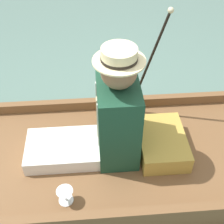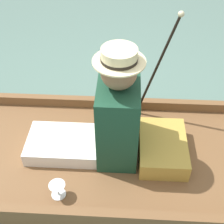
# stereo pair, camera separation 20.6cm
# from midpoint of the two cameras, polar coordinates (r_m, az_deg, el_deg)

# --- Properties ---
(ground_plane) EXTENTS (16.00, 16.00, 0.00)m
(ground_plane) POSITION_cam_midpoint_polar(r_m,az_deg,el_deg) (2.43, 0.52, -9.65)
(ground_plane) COLOR slate
(punt_boat) EXTENTS (1.12, 3.25, 0.22)m
(punt_boat) POSITION_cam_midpoint_polar(r_m,az_deg,el_deg) (2.38, 0.53, -8.57)
(punt_boat) COLOR brown
(punt_boat) RESTS_ON ground_plane
(seat_cushion) EXTENTS (0.48, 0.34, 0.14)m
(seat_cushion) POSITION_cam_midpoint_polar(r_m,az_deg,el_deg) (2.32, 11.75, -6.54)
(seat_cushion) COLOR #B7933D
(seat_cushion) RESTS_ON punt_boat
(seated_person) EXTENTS (0.40, 0.82, 0.88)m
(seated_person) POSITION_cam_midpoint_polar(r_m,az_deg,el_deg) (2.11, 1.72, -1.49)
(seated_person) COLOR white
(seated_person) RESTS_ON punt_boat
(teddy_bear) EXTENTS (0.25, 0.15, 0.36)m
(teddy_bear) POSITION_cam_midpoint_polar(r_m,az_deg,el_deg) (2.47, 3.30, 1.41)
(teddy_bear) COLOR beige
(teddy_bear) RESTS_ON punt_boat
(wine_glass) EXTENTS (0.11, 0.11, 0.11)m
(wine_glass) POSITION_cam_midpoint_polar(r_m,az_deg,el_deg) (2.07, -7.09, -13.77)
(wine_glass) COLOR silver
(wine_glass) RESTS_ON punt_boat
(walking_cane) EXTENTS (0.04, 0.28, 0.91)m
(walking_cane) POSITION_cam_midpoint_polar(r_m,az_deg,el_deg) (2.35, 11.28, 9.13)
(walking_cane) COLOR black
(walking_cane) RESTS_ON punt_boat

